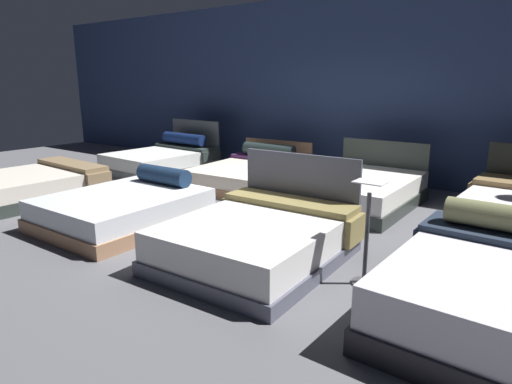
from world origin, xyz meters
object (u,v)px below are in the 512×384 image
bed_1 (125,208)px  price_sign (366,246)px  bed_0 (32,185)px  bed_6 (359,190)px  bed_2 (259,238)px  bed_4 (164,159)px  bed_3 (492,291)px  bed_5 (252,173)px

bed_1 → price_sign: (3.33, 0.17, 0.16)m
bed_0 → price_sign: size_ratio=2.08×
bed_0 → bed_6: 5.29m
bed_1 → bed_2: 2.18m
bed_4 → bed_2: bearing=-28.6°
bed_6 → bed_1: bearing=-128.2°
bed_2 → bed_3: bearing=-1.7°
bed_1 → bed_5: (-0.02, 2.89, -0.01)m
price_sign → bed_2: bearing=-174.1°
bed_2 → bed_5: bed_2 is taller
bed_1 → bed_6: size_ratio=0.94×
bed_4 → bed_3: bearing=-19.3°
bed_2 → bed_3: bed_2 is taller
bed_0 → bed_2: bed_2 is taller
bed_4 → bed_6: size_ratio=1.02×
bed_5 → price_sign: 4.32m
bed_0 → bed_5: bed_5 is taller
price_sign → bed_1: bearing=-177.1°
bed_1 → bed_4: (-2.34, 2.83, 0.03)m
bed_3 → bed_4: (-6.76, 2.77, -0.04)m
bed_3 → bed_6: 3.51m
bed_1 → bed_6: 3.49m
bed_4 → bed_6: bearing=1.9°
bed_5 → bed_6: size_ratio=1.03×
bed_5 → bed_0: bearing=-131.4°
bed_2 → bed_5: size_ratio=0.91×
bed_5 → bed_3: bearing=-35.6°
bed_2 → bed_4: (-4.52, 2.78, -0.00)m
bed_4 → bed_6: bed_4 is taller
bed_6 → bed_0: bearing=-148.2°
bed_6 → price_sign: size_ratio=2.15×
bed_3 → bed_6: (-2.26, 2.68, -0.06)m
bed_3 → bed_5: bed_3 is taller
bed_5 → bed_1: bearing=-92.8°
bed_0 → price_sign: (5.67, 0.22, 0.17)m
bed_3 → price_sign: 1.10m
bed_2 → price_sign: bed_2 is taller
bed_2 → bed_5: 3.59m
bed_2 → bed_6: 2.70m
bed_6 → price_sign: 2.84m
bed_3 → bed_0: bearing=-177.5°
bed_0 → bed_1: size_ratio=1.03×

